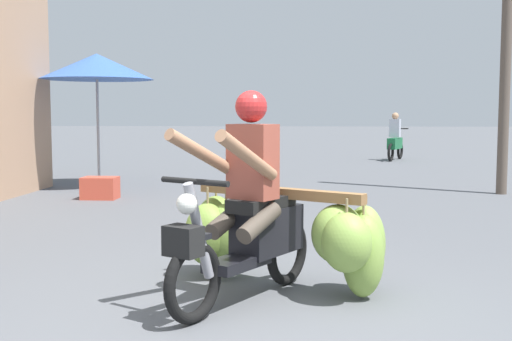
{
  "coord_description": "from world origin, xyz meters",
  "views": [
    {
      "loc": [
        0.37,
        -3.99,
        1.42
      ],
      "look_at": [
        -0.09,
        1.74,
        0.9
      ],
      "focal_mm": 45.53,
      "sensor_mm": 36.0,
      "label": 1
    }
  ],
  "objects_px": {
    "motorbike_distant_ahead_left": "(395,141)",
    "market_umbrella_near_shop": "(97,67)",
    "produce_crate": "(100,188)",
    "motorbike_main_loaded": "(270,230)",
    "utility_pole": "(508,4)"
  },
  "relations": [
    {
      "from": "motorbike_distant_ahead_left",
      "to": "utility_pole",
      "type": "xyz_separation_m",
      "value": [
        0.82,
        -7.78,
        2.66
      ]
    },
    {
      "from": "motorbike_main_loaded",
      "to": "utility_pole",
      "type": "height_order",
      "value": "utility_pole"
    },
    {
      "from": "motorbike_main_loaded",
      "to": "utility_pole",
      "type": "bearing_deg",
      "value": 60.48
    },
    {
      "from": "motorbike_distant_ahead_left",
      "to": "produce_crate",
      "type": "height_order",
      "value": "motorbike_distant_ahead_left"
    },
    {
      "from": "motorbike_distant_ahead_left",
      "to": "market_umbrella_near_shop",
      "type": "relative_size",
      "value": 0.62
    },
    {
      "from": "market_umbrella_near_shop",
      "to": "produce_crate",
      "type": "bearing_deg",
      "value": -71.28
    },
    {
      "from": "motorbike_distant_ahead_left",
      "to": "produce_crate",
      "type": "bearing_deg",
      "value": -123.41
    },
    {
      "from": "motorbike_main_loaded",
      "to": "motorbike_distant_ahead_left",
      "type": "xyz_separation_m",
      "value": [
        2.83,
        14.21,
        0.08
      ]
    },
    {
      "from": "motorbike_distant_ahead_left",
      "to": "produce_crate",
      "type": "distance_m",
      "value": 10.76
    },
    {
      "from": "motorbike_main_loaded",
      "to": "produce_crate",
      "type": "distance_m",
      "value": 6.09
    },
    {
      "from": "market_umbrella_near_shop",
      "to": "utility_pole",
      "type": "xyz_separation_m",
      "value": [
        7.27,
        -0.38,
        0.98
      ]
    },
    {
      "from": "motorbike_main_loaded",
      "to": "produce_crate",
      "type": "bearing_deg",
      "value": 120.59
    },
    {
      "from": "motorbike_distant_ahead_left",
      "to": "market_umbrella_near_shop",
      "type": "bearing_deg",
      "value": -131.13
    },
    {
      "from": "utility_pole",
      "to": "market_umbrella_near_shop",
      "type": "bearing_deg",
      "value": 176.99
    },
    {
      "from": "motorbike_main_loaded",
      "to": "motorbike_distant_ahead_left",
      "type": "distance_m",
      "value": 14.49
    }
  ]
}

